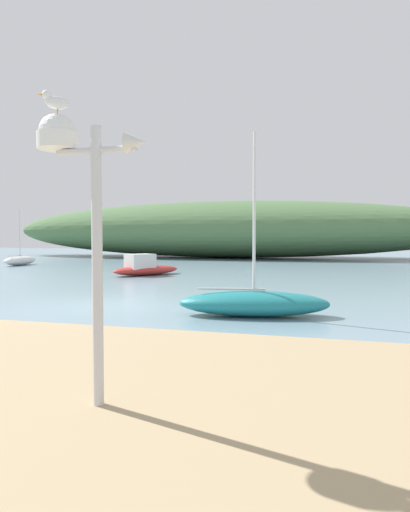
{
  "coord_description": "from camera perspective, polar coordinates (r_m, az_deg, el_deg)",
  "views": [
    {
      "loc": [
        6.44,
        -11.84,
        2.09
      ],
      "look_at": [
        2.51,
        2.61,
        1.44
      ],
      "focal_mm": 30.65,
      "sensor_mm": 36.0,
      "label": 1
    }
  ],
  "objects": [
    {
      "name": "motorboat_inner_mooring",
      "position": [
        24.1,
        -7.89,
        -1.51
      ],
      "size": [
        3.42,
        4.07,
        1.17
      ],
      "color": "#B72D28",
      "rests_on": "ground"
    },
    {
      "name": "sailboat_outer_mooring",
      "position": [
        35.23,
        -22.99,
        -0.53
      ],
      "size": [
        1.39,
        3.5,
        4.15
      ],
      "color": "white",
      "rests_on": "ground"
    },
    {
      "name": "seagull_on_radar",
      "position": [
        5.45,
        -18.92,
        18.56
      ],
      "size": [
        0.31,
        0.29,
        0.25
      ],
      "color": "orange",
      "rests_on": "mast_structure"
    },
    {
      "name": "mast_structure",
      "position": [
        5.18,
        -16.71,
        10.66
      ],
      "size": [
        1.3,
        0.45,
        3.27
      ],
      "color": "silver",
      "rests_on": "beach_sand"
    },
    {
      "name": "ground_plane",
      "position": [
        13.64,
        -13.26,
        -6.38
      ],
      "size": [
        120.0,
        120.0,
        0.0
      ],
      "primitive_type": "plane",
      "color": "#7A99A8"
    },
    {
      "name": "distant_hill",
      "position": [
        45.05,
        2.72,
        3.48
      ],
      "size": [
        47.91,
        12.62,
        5.74
      ],
      "primitive_type": "ellipsoid",
      "color": "#517547",
      "rests_on": "ground"
    },
    {
      "name": "sailboat_off_point",
      "position": [
        11.69,
        6.38,
        -6.09
      ],
      "size": [
        4.15,
        2.03,
        4.83
      ],
      "color": "teal",
      "rests_on": "ground"
    }
  ]
}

